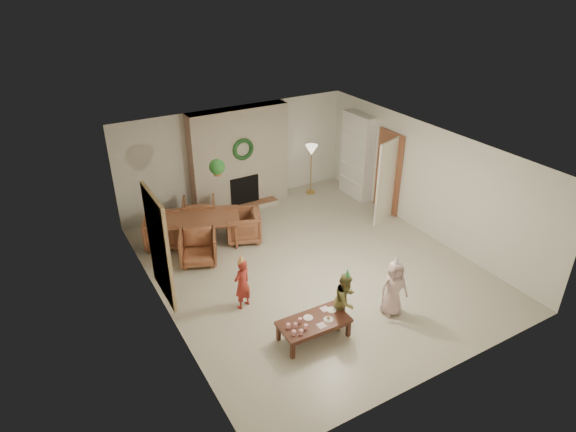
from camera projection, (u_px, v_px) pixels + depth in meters
floor at (310, 266)px, 10.14m from camera, size 7.00×7.00×0.00m
ceiling at (313, 151)px, 8.97m from camera, size 7.00×7.00×0.00m
wall_back at (236, 156)px, 12.24m from camera, size 7.00×0.00×7.00m
wall_front at (446, 311)px, 6.87m from camera, size 7.00×0.00×7.00m
wall_left at (160, 253)px, 8.23m from camera, size 0.00×7.00×7.00m
wall_right at (426, 181)px, 10.88m from camera, size 0.00×7.00×7.00m
fireplace_mass at (240, 158)px, 12.08m from camera, size 2.50×0.40×2.50m
fireplace_hearth at (248, 207)px, 12.37m from camera, size 1.60×0.30×0.12m
fireplace_firebox at (244, 190)px, 12.32m from camera, size 0.75×0.12×0.75m
fireplace_wreath at (243, 149)px, 11.77m from camera, size 0.54×0.10×0.54m
floor_lamp_base at (310, 192)px, 13.27m from camera, size 0.25×0.25×0.03m
floor_lamp_post at (311, 171)px, 12.98m from camera, size 0.03×0.03×1.21m
floor_lamp_shade at (311, 150)px, 12.71m from camera, size 0.32×0.32×0.27m
bookshelf_carcass at (357, 156)px, 12.64m from camera, size 0.30×1.00×2.20m
bookshelf_shelf_a at (355, 179)px, 12.93m from camera, size 0.30×0.92×0.03m
bookshelf_shelf_b at (356, 165)px, 12.75m from camera, size 0.30×0.92×0.03m
bookshelf_shelf_c at (357, 150)px, 12.56m from camera, size 0.30×0.92×0.03m
bookshelf_shelf_d at (358, 135)px, 12.37m from camera, size 0.30×0.92×0.03m
books_row_lower at (358, 176)px, 12.74m from camera, size 0.20×0.40×0.24m
books_row_mid at (354, 160)px, 12.71m from camera, size 0.20×0.44×0.24m
books_row_upper at (359, 147)px, 12.41m from camera, size 0.20×0.36×0.22m
door_frame at (388, 172)px, 11.89m from camera, size 0.05×0.86×2.04m
door_leaf at (386, 182)px, 11.44m from camera, size 0.77×0.32×2.00m
curtain_panel at (159, 247)px, 8.40m from camera, size 0.06×1.20×2.00m
dining_table at (199, 230)px, 10.81m from camera, size 2.01×1.58×0.62m
dining_chair_near at (198, 247)px, 10.11m from camera, size 0.96×0.98×0.69m
dining_chair_far at (199, 213)px, 11.48m from camera, size 0.96×0.98×0.69m
dining_chair_left at (163, 231)px, 10.70m from camera, size 0.98×0.96×0.69m
dining_chair_right at (243, 226)px, 10.92m from camera, size 0.98×0.96×0.69m
hanging_plant_cord at (216, 156)px, 9.71m from camera, size 0.01×0.01×0.70m
hanging_plant_pot at (217, 172)px, 9.87m from camera, size 0.16×0.16×0.12m
hanging_plant_foliage at (217, 167)px, 9.82m from camera, size 0.32×0.32×0.32m
coffee_table_top at (314, 322)px, 8.07m from camera, size 1.18×0.61×0.05m
coffee_table_apron at (314, 325)px, 8.10m from camera, size 1.09×0.52×0.07m
coffee_leg_fl at (293, 350)px, 7.74m from camera, size 0.06×0.06×0.31m
coffee_leg_fr at (348, 328)px, 8.20m from camera, size 0.06×0.06×0.31m
coffee_leg_bl at (278, 332)px, 8.11m from camera, size 0.06×0.06×0.31m
coffee_leg_br at (332, 312)px, 8.57m from camera, size 0.06×0.06×0.31m
cup_a at (294, 333)px, 7.74m from camera, size 0.06×0.06×0.08m
cup_b at (288, 326)px, 7.88m from camera, size 0.06×0.06×0.08m
cup_c at (301, 332)px, 7.75m from camera, size 0.06×0.06×0.08m
cup_d at (296, 325)px, 7.89m from camera, size 0.06×0.06×0.08m
cup_e at (306, 327)px, 7.86m from camera, size 0.06×0.06×0.08m
cup_f at (300, 320)px, 8.00m from camera, size 0.06×0.06×0.08m
plate_a at (308, 318)px, 8.12m from camera, size 0.17×0.17×0.01m
plate_b at (328, 319)px, 8.08m from camera, size 0.17×0.17×0.01m
plate_c at (332, 310)px, 8.30m from camera, size 0.17×0.17×0.01m
food_scoop at (329, 318)px, 8.06m from camera, size 0.06×0.06×0.06m
napkin_left at (322, 325)px, 7.95m from camera, size 0.14×0.14×0.01m
napkin_right at (325, 309)px, 8.32m from camera, size 0.14×0.14×0.01m
child_red at (242, 284)px, 8.73m from camera, size 0.42×0.35×0.99m
party_hat_red at (241, 258)px, 8.48m from camera, size 0.14×0.14×0.19m
child_plaid at (346, 300)px, 8.29m from camera, size 0.61×0.56×1.02m
party_hat_plaid at (347, 273)px, 8.04m from camera, size 0.13×0.13×0.17m
child_pink at (394, 288)px, 8.56m from camera, size 0.57×0.43×1.06m
party_hat_pink at (397, 260)px, 8.30m from camera, size 0.18×0.18×0.19m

